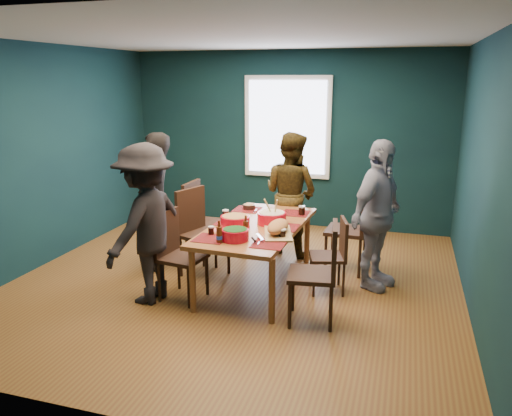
# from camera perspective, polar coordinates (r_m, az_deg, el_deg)

# --- Properties ---
(room) EXTENTS (5.01, 5.01, 2.71)m
(room) POSITION_cam_1_polar(r_m,az_deg,el_deg) (5.70, -1.59, 5.41)
(room) COLOR brown
(room) RESTS_ON ground
(dining_table) EXTENTS (1.01, 1.90, 0.71)m
(dining_table) POSITION_cam_1_polar(r_m,az_deg,el_deg) (5.55, 0.08, -2.61)
(dining_table) COLOR #93582C
(dining_table) RESTS_ON floor
(chair_left_far) EXTENTS (0.48, 0.48, 1.02)m
(chair_left_far) POSITION_cam_1_polar(r_m,az_deg,el_deg) (6.36, -6.43, -0.85)
(chair_left_far) COLOR black
(chair_left_far) RESTS_ON floor
(chair_left_mid) EXTENTS (0.59, 0.59, 1.03)m
(chair_left_mid) POSITION_cam_1_polar(r_m,az_deg,el_deg) (5.92, -6.66, -1.97)
(chair_left_mid) COLOR black
(chair_left_mid) RESTS_ON floor
(chair_left_near) EXTENTS (0.48, 0.48, 0.94)m
(chair_left_near) POSITION_cam_1_polar(r_m,az_deg,el_deg) (5.33, -9.23, -4.55)
(chair_left_near) COLOR black
(chair_left_near) RESTS_ON floor
(chair_right_far) EXTENTS (0.49, 0.49, 1.04)m
(chair_right_far) POSITION_cam_1_polar(r_m,az_deg,el_deg) (6.06, 11.26, -1.73)
(chair_right_far) COLOR black
(chair_right_far) RESTS_ON floor
(chair_right_mid) EXTENTS (0.46, 0.46, 0.82)m
(chair_right_mid) POSITION_cam_1_polar(r_m,az_deg,el_deg) (5.50, 9.01, -4.76)
(chair_right_mid) COLOR black
(chair_right_mid) RESTS_ON floor
(chair_right_near) EXTENTS (0.50, 0.50, 0.98)m
(chair_right_near) POSITION_cam_1_polar(r_m,az_deg,el_deg) (4.76, 7.56, -6.58)
(chair_right_near) COLOR black
(chair_right_near) RESTS_ON floor
(person_far_left) EXTENTS (0.46, 0.65, 1.67)m
(person_far_left) POSITION_cam_1_polar(r_m,az_deg,el_deg) (6.14, -11.33, 0.70)
(person_far_left) COLOR black
(person_far_left) RESTS_ON floor
(person_back) EXTENTS (0.96, 0.87, 1.62)m
(person_back) POSITION_cam_1_polar(r_m,az_deg,el_deg) (6.60, 3.99, 1.68)
(person_back) COLOR black
(person_back) RESTS_ON floor
(person_right) EXTENTS (0.76, 1.06, 1.66)m
(person_right) POSITION_cam_1_polar(r_m,az_deg,el_deg) (5.60, 13.66, -0.82)
(person_right) COLOR white
(person_right) RESTS_ON floor
(person_near_left) EXTENTS (0.80, 1.17, 1.67)m
(person_near_left) POSITION_cam_1_polar(r_m,az_deg,el_deg) (5.24, -12.47, -1.82)
(person_near_left) COLOR black
(person_near_left) RESTS_ON floor
(bowl_salad) EXTENTS (0.32, 0.32, 0.13)m
(bowl_salad) POSITION_cam_1_polar(r_m,az_deg,el_deg) (5.43, -2.39, -1.52)
(bowl_salad) COLOR red
(bowl_salad) RESTS_ON dining_table
(bowl_dumpling) EXTENTS (0.33, 0.33, 0.30)m
(bowl_dumpling) POSITION_cam_1_polar(r_m,az_deg,el_deg) (5.56, 1.81, -1.08)
(bowl_dumpling) COLOR red
(bowl_dumpling) RESTS_ON dining_table
(bowl_herbs) EXTENTS (0.27, 0.27, 0.12)m
(bowl_herbs) POSITION_cam_1_polar(r_m,az_deg,el_deg) (5.01, -2.40, -3.00)
(bowl_herbs) COLOR red
(bowl_herbs) RESTS_ON dining_table
(cutting_board) EXTENTS (0.42, 0.70, 0.15)m
(cutting_board) POSITION_cam_1_polar(r_m,az_deg,el_deg) (5.19, 2.51, -2.31)
(cutting_board) COLOR tan
(cutting_board) RESTS_ON dining_table
(small_bowl) EXTENTS (0.15, 0.15, 0.06)m
(small_bowl) POSITION_cam_1_polar(r_m,az_deg,el_deg) (6.18, -0.80, 0.16)
(small_bowl) COLOR black
(small_bowl) RESTS_ON dining_table
(beer_bottle_a) EXTENTS (0.06, 0.06, 0.23)m
(beer_bottle_a) POSITION_cam_1_polar(r_m,az_deg,el_deg) (4.94, -4.23, -3.07)
(beer_bottle_a) COLOR #481E0C
(beer_bottle_a) RESTS_ON dining_table
(beer_bottle_b) EXTENTS (0.06, 0.06, 0.21)m
(beer_bottle_b) POSITION_cam_1_polar(r_m,az_deg,el_deg) (5.14, -1.17, -2.27)
(beer_bottle_b) COLOR #481E0C
(beer_bottle_b) RESTS_ON dining_table
(cola_glass_a) EXTENTS (0.06, 0.06, 0.09)m
(cola_glass_a) POSITION_cam_1_polar(r_m,az_deg,el_deg) (5.20, -5.15, -2.53)
(cola_glass_a) COLOR black
(cola_glass_a) RESTS_ON dining_table
(cola_glass_b) EXTENTS (0.07, 0.07, 0.10)m
(cola_glass_b) POSITION_cam_1_polar(r_m,az_deg,el_deg) (5.07, 3.05, -2.90)
(cola_glass_b) COLOR black
(cola_glass_b) RESTS_ON dining_table
(cola_glass_c) EXTENTS (0.08, 0.08, 0.11)m
(cola_glass_c) POSITION_cam_1_polar(r_m,az_deg,el_deg) (5.94, 5.25, -0.24)
(cola_glass_c) COLOR black
(cola_glass_c) RESTS_ON dining_table
(cola_glass_d) EXTENTS (0.08, 0.08, 0.11)m
(cola_glass_d) POSITION_cam_1_polar(r_m,az_deg,el_deg) (5.77, -3.50, -0.67)
(cola_glass_d) COLOR black
(cola_glass_d) RESTS_ON dining_table
(napkin_a) EXTENTS (0.15, 0.15, 0.00)m
(napkin_a) POSITION_cam_1_polar(r_m,az_deg,el_deg) (5.49, 3.97, -2.09)
(napkin_a) COLOR #F0656C
(napkin_a) RESTS_ON dining_table
(napkin_b) EXTENTS (0.14, 0.14, 0.00)m
(napkin_b) POSITION_cam_1_polar(r_m,az_deg,el_deg) (5.35, -4.37, -2.55)
(napkin_b) COLOR #F0656C
(napkin_b) RESTS_ON dining_table
(napkin_c) EXTENTS (0.15, 0.15, 0.00)m
(napkin_c) POSITION_cam_1_polar(r_m,az_deg,el_deg) (4.83, 1.47, -4.43)
(napkin_c) COLOR #F0656C
(napkin_c) RESTS_ON dining_table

